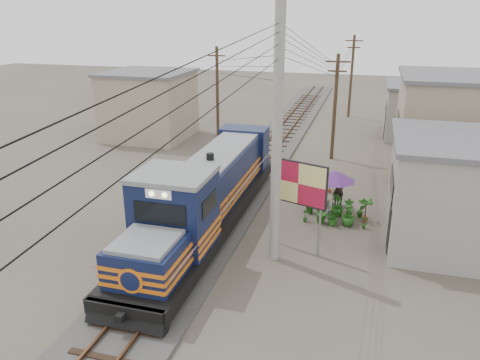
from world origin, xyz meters
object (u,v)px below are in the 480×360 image
(market_umbrella, at_px, (335,176))
(billboard, at_px, (299,185))
(locomotive, at_px, (207,196))
(vendor, at_px, (338,189))

(market_umbrella, bearing_deg, billboard, -105.66)
(locomotive, relative_size, vendor, 8.65)
(locomotive, bearing_deg, vendor, 39.57)
(billboard, bearing_deg, market_umbrella, 93.49)
(billboard, height_order, market_umbrella, billboard)
(vendor, bearing_deg, billboard, 41.73)
(locomotive, distance_m, vendor, 7.26)
(locomotive, xyz_separation_m, billboard, (4.24, -0.71, 1.20))
(locomotive, height_order, vendor, locomotive)
(locomotive, distance_m, billboard, 4.46)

